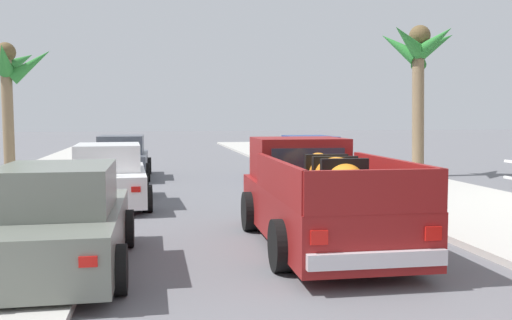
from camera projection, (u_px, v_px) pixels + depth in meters
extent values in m
cube|color=#B2AFA8|center=(26.00, 201.00, 14.38)|extent=(4.63, 60.00, 0.12)
cube|color=#B2AFA8|center=(412.00, 191.00, 16.31)|extent=(4.63, 60.00, 0.12)
cube|color=silver|center=(63.00, 200.00, 14.55)|extent=(0.16, 60.00, 0.10)
cube|color=silver|center=(383.00, 192.00, 16.14)|extent=(0.16, 60.00, 0.10)
cube|color=maroon|center=(320.00, 212.00, 9.53)|extent=(2.02, 5.14, 0.80)
cube|color=maroon|center=(298.00, 158.00, 11.04)|extent=(1.75, 1.53, 0.80)
cube|color=#283342|center=(308.00, 160.00, 10.29)|extent=(1.38, 0.09, 0.44)
cube|color=#283342|center=(290.00, 154.00, 11.79)|extent=(1.46, 0.09, 0.48)
cube|color=maroon|center=(278.00, 179.00, 8.48)|extent=(0.16, 3.30, 0.56)
cube|color=maroon|center=(392.00, 177.00, 8.78)|extent=(0.16, 3.30, 0.56)
cube|color=maroon|center=(376.00, 192.00, 7.01)|extent=(1.88, 0.14, 0.56)
cube|color=silver|center=(378.00, 260.00, 6.98)|extent=(1.83, 0.16, 0.20)
cylinder|color=black|center=(250.00, 211.00, 10.89)|extent=(0.27, 0.76, 0.76)
cylinder|color=black|center=(347.00, 209.00, 11.21)|extent=(0.27, 0.76, 0.76)
cylinder|color=black|center=(281.00, 245.00, 8.01)|extent=(0.27, 0.76, 0.76)
cylinder|color=black|center=(410.00, 241.00, 8.33)|extent=(0.27, 0.76, 0.76)
cube|color=red|center=(319.00, 238.00, 6.87)|extent=(0.22, 0.04, 0.18)
cube|color=red|center=(433.00, 233.00, 7.11)|extent=(0.22, 0.04, 0.18)
ellipsoid|color=orange|center=(335.00, 176.00, 8.70)|extent=(0.73, 1.71, 0.60)
sphere|color=orange|center=(318.00, 165.00, 9.63)|extent=(0.44, 0.44, 0.44)
cube|color=black|center=(344.00, 179.00, 8.24)|extent=(0.72, 0.13, 0.61)
cube|color=black|center=(335.00, 176.00, 8.70)|extent=(0.72, 0.13, 0.61)
cube|color=black|center=(326.00, 173.00, 9.16)|extent=(0.72, 0.13, 0.61)
cube|color=navy|center=(309.00, 164.00, 19.70)|extent=(1.82, 4.23, 0.72)
cube|color=navy|center=(310.00, 145.00, 19.55)|extent=(1.55, 2.12, 0.64)
cube|color=#283342|center=(302.00, 144.00, 20.49)|extent=(1.37, 0.10, 0.52)
cube|color=#283342|center=(318.00, 147.00, 18.60)|extent=(1.34, 0.10, 0.50)
cylinder|color=black|center=(275.00, 167.00, 20.81)|extent=(0.23, 0.64, 0.64)
cylinder|color=black|center=(322.00, 167.00, 21.16)|extent=(0.23, 0.64, 0.64)
cylinder|color=black|center=(294.00, 175.00, 18.26)|extent=(0.23, 0.64, 0.64)
cylinder|color=black|center=(346.00, 174.00, 18.62)|extent=(0.23, 0.64, 0.64)
cube|color=red|center=(309.00, 167.00, 17.50)|extent=(0.20, 0.04, 0.12)
cube|color=white|center=(278.00, 158.00, 21.63)|extent=(0.20, 0.04, 0.10)
cube|color=red|center=(347.00, 166.00, 17.75)|extent=(0.20, 0.04, 0.12)
cube|color=white|center=(308.00, 158.00, 21.87)|extent=(0.20, 0.04, 0.10)
cube|color=slate|center=(59.00, 234.00, 8.06)|extent=(1.77, 4.20, 0.72)
cube|color=slate|center=(56.00, 188.00, 7.91)|extent=(1.52, 2.10, 0.64)
cube|color=#283342|center=(67.00, 181.00, 8.86)|extent=(1.37, 0.08, 0.52)
cube|color=#283342|center=(44.00, 199.00, 6.96)|extent=(1.34, 0.08, 0.50)
cylinder|color=black|center=(15.00, 232.00, 9.19)|extent=(0.22, 0.64, 0.64)
cylinder|color=black|center=(127.00, 228.00, 9.52)|extent=(0.22, 0.64, 0.64)
cylinder|color=black|center=(118.00, 270.00, 6.97)|extent=(0.22, 0.64, 0.64)
cube|color=white|center=(42.00, 207.00, 10.01)|extent=(0.20, 0.04, 0.10)
cube|color=red|center=(88.00, 262.00, 6.10)|extent=(0.20, 0.04, 0.12)
cube|color=white|center=(113.00, 205.00, 10.24)|extent=(0.20, 0.04, 0.10)
cube|color=#474C56|center=(122.00, 163.00, 20.13)|extent=(1.81, 4.22, 0.72)
cube|color=#474C56|center=(122.00, 144.00, 19.98)|extent=(1.54, 2.12, 0.64)
cube|color=#283342|center=(123.00, 144.00, 20.93)|extent=(1.37, 0.10, 0.52)
cube|color=#283342|center=(120.00, 146.00, 19.03)|extent=(1.34, 0.09, 0.50)
cylinder|color=black|center=(100.00, 166.00, 21.27)|extent=(0.23, 0.64, 0.64)
cylinder|color=black|center=(148.00, 166.00, 21.58)|extent=(0.23, 0.64, 0.64)
cylinder|color=black|center=(92.00, 173.00, 18.71)|extent=(0.23, 0.64, 0.64)
cylinder|color=black|center=(147.00, 172.00, 19.02)|extent=(0.23, 0.64, 0.64)
cube|color=red|center=(97.00, 166.00, 17.94)|extent=(0.20, 0.04, 0.12)
cube|color=white|center=(110.00, 157.00, 22.09)|extent=(0.20, 0.04, 0.10)
cube|color=red|center=(138.00, 165.00, 18.16)|extent=(0.20, 0.04, 0.12)
cube|color=white|center=(141.00, 157.00, 22.30)|extent=(0.20, 0.04, 0.10)
cube|color=silver|center=(109.00, 184.00, 14.03)|extent=(1.93, 4.27, 0.72)
cube|color=silver|center=(108.00, 157.00, 13.88)|extent=(1.61, 2.16, 0.64)
cube|color=#283342|center=(110.00, 155.00, 14.83)|extent=(1.37, 0.14, 0.52)
cube|color=#283342|center=(107.00, 161.00, 12.94)|extent=(1.34, 0.14, 0.50)
cylinder|color=black|center=(76.00, 187.00, 15.12)|extent=(0.25, 0.65, 0.64)
cylinder|color=black|center=(144.00, 185.00, 15.52)|extent=(0.25, 0.65, 0.64)
cylinder|color=black|center=(66.00, 201.00, 12.58)|extent=(0.25, 0.65, 0.64)
cylinder|color=black|center=(147.00, 198.00, 12.98)|extent=(0.25, 0.65, 0.64)
cube|color=red|center=(75.00, 191.00, 11.83)|extent=(0.20, 0.05, 0.12)
cube|color=white|center=(89.00, 173.00, 15.94)|extent=(0.20, 0.05, 0.10)
cube|color=red|center=(136.00, 189.00, 12.11)|extent=(0.20, 0.05, 0.12)
cube|color=white|center=(133.00, 172.00, 16.21)|extent=(0.20, 0.05, 0.10)
cylinder|color=#846B4C|center=(8.00, 113.00, 21.42)|extent=(0.41, 0.49, 4.66)
cone|color=#2D7F33|center=(31.00, 64.00, 21.51)|extent=(1.79, 0.70, 1.53)
cone|color=#2D7F33|center=(20.00, 61.00, 22.22)|extent=(1.18, 2.09, 1.21)
cone|color=#2D7F33|center=(4.00, 58.00, 20.49)|extent=(0.80, 1.76, 1.31)
sphere|color=brown|center=(6.00, 52.00, 21.24)|extent=(0.74, 0.74, 0.74)
cylinder|color=#846B4C|center=(418.00, 107.00, 20.58)|extent=(0.43, 0.65, 5.16)
cone|color=#2D7F33|center=(437.00, 43.00, 20.63)|extent=(1.65, 0.75, 1.19)
cone|color=#2D7F33|center=(417.00, 52.00, 21.29)|extent=(1.17, 1.81, 1.57)
cone|color=#2D7F33|center=(398.00, 46.00, 20.73)|extent=(1.60, 1.36, 1.33)
cone|color=#2D7F33|center=(408.00, 40.00, 19.65)|extent=(1.94, 1.72, 1.21)
cone|color=#2D7F33|center=(436.00, 40.00, 19.76)|extent=(1.09, 1.69, 1.19)
sphere|color=brown|center=(420.00, 36.00, 20.38)|extent=(0.77, 0.77, 0.77)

